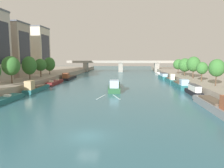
{
  "coord_description": "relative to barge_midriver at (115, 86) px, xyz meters",
  "views": [
    {
      "loc": [
        4.74,
        -23.09,
        9.38
      ],
      "look_at": [
        0.0,
        36.79,
        1.52
      ],
      "focal_mm": 32.74,
      "sensor_mm": 36.0,
      "label": 1
    }
  ],
  "objects": [
    {
      "name": "barge_midriver",
      "position": [
        0.0,
        0.0,
        0.0
      ],
      "size": [
        4.19,
        17.93,
        3.27
      ],
      "color": "#235633",
      "rests_on": "ground"
    },
    {
      "name": "tree_right_distant",
      "position": [
        26.2,
        12.21,
        6.1
      ],
      "size": [
        4.56,
        4.56,
        7.41
      ],
      "color": "brown",
      "rests_on": "quay_right"
    },
    {
      "name": "building_left_corner",
      "position": [
        -39.03,
        31.1,
        11.58
      ],
      "size": [
        11.97,
        11.09,
        20.58
      ],
      "color": "beige",
      "rests_on": "quay_left"
    },
    {
      "name": "moored_boat_left_downstream",
      "position": [
        -21.44,
        -5.69,
        0.0
      ],
      "size": [
        2.74,
        13.41,
        3.42
      ],
      "color": "#23666B",
      "rests_on": "ground"
    },
    {
      "name": "moored_boat_right_gap_after",
      "position": [
        20.07,
        19.25,
        0.0
      ],
      "size": [
        2.32,
        10.29,
        3.36
      ],
      "color": "#23666B",
      "rests_on": "ground"
    },
    {
      "name": "tree_right_nearest",
      "position": [
        25.64,
        30.95,
        5.38
      ],
      "size": [
        4.37,
        4.37,
        6.34
      ],
      "color": "brown",
      "rests_on": "quay_right"
    },
    {
      "name": "ground_plane",
      "position": [
        -0.77,
        -36.51,
        -0.98
      ],
      "size": [
        400.0,
        400.0,
        0.0
      ],
      "primitive_type": "plane",
      "color": "#336675"
    },
    {
      "name": "tree_right_midway",
      "position": [
        25.71,
        2.53,
        5.23
      ],
      "size": [
        3.26,
        3.26,
        5.79
      ],
      "color": "brown",
      "rests_on": "quay_right"
    },
    {
      "name": "tree_left_nearest",
      "position": [
        -27.96,
        -6.09,
        6.12
      ],
      "size": [
        4.77,
        4.77,
        7.48
      ],
      "color": "brown",
      "rests_on": "quay_left"
    },
    {
      "name": "building_left_far_end",
      "position": [
        -39.03,
        13.06,
        11.14
      ],
      "size": [
        11.11,
        9.76,
        19.72
      ],
      "color": "#A89989",
      "rests_on": "quay_left"
    },
    {
      "name": "moored_boat_right_near",
      "position": [
        19.93,
        47.81,
        -0.38
      ],
      "size": [
        2.07,
        11.95,
        2.25
      ],
      "color": "silver",
      "rests_on": "ground"
    },
    {
      "name": "tree_left_far",
      "position": [
        -27.93,
        4.2,
        5.78
      ],
      "size": [
        4.64,
        4.64,
        7.45
      ],
      "color": "brown",
      "rests_on": "quay_left"
    },
    {
      "name": "tree_right_third",
      "position": [
        25.88,
        -7.05,
        5.79
      ],
      "size": [
        3.86,
        3.86,
        6.72
      ],
      "color": "brown",
      "rests_on": "quay_right"
    },
    {
      "name": "moored_boat_right_lone",
      "position": [
        19.59,
        -23.37,
        0.06
      ],
      "size": [
        2.99,
        16.76,
        3.49
      ],
      "color": "gray",
      "rests_on": "ground"
    },
    {
      "name": "wake_behind_barge",
      "position": [
        -0.59,
        -12.07,
        -0.97
      ],
      "size": [
        5.59,
        6.06,
        0.03
      ],
      "color": "#A5D1DB",
      "rests_on": "ground"
    },
    {
      "name": "bridge_far",
      "position": [
        -0.77,
        71.64,
        3.78
      ],
      "size": [
        69.56,
        4.4,
        7.32
      ],
      "color": "gray",
      "rests_on": "ground"
    },
    {
      "name": "moored_boat_left_gap_after",
      "position": [
        -21.56,
        26.17,
        -0.11
      ],
      "size": [
        3.67,
        16.0,
        3.03
      ],
      "color": "black",
      "rests_on": "ground"
    },
    {
      "name": "tree_left_past_mid",
      "position": [
        -28.4,
        22.44,
        5.63
      ],
      "size": [
        4.6,
        4.6,
        7.16
      ],
      "color": "brown",
      "rests_on": "quay_left"
    },
    {
      "name": "tree_right_by_lamp",
      "position": [
        25.77,
        21.18,
        5.46
      ],
      "size": [
        4.79,
        4.79,
        6.79
      ],
      "color": "brown",
      "rests_on": "quay_right"
    },
    {
      "name": "moored_boat_left_second",
      "position": [
        -21.66,
        9.76,
        -0.36
      ],
      "size": [
        2.53,
        12.72,
        2.3
      ],
      "color": "maroon",
      "rests_on": "ground"
    },
    {
      "name": "moored_boat_right_downstream",
      "position": [
        20.38,
        -7.92,
        0.14
      ],
      "size": [
        1.81,
        10.22,
        2.7
      ],
      "color": "black",
      "rests_on": "ground"
    },
    {
      "name": "tree_left_by_lamp",
      "position": [
        -27.82,
        12.43,
        5.66
      ],
      "size": [
        4.28,
        4.28,
        6.6
      ],
      "color": "brown",
      "rests_on": "quay_left"
    },
    {
      "name": "quay_left",
      "position": [
        -41.55,
        18.49,
        0.14
      ],
      "size": [
        36.0,
        170.0,
        2.25
      ],
      "primitive_type": "cube",
      "color": "gray",
      "rests_on": "ground"
    },
    {
      "name": "moored_boat_right_second",
      "position": [
        19.5,
        31.86,
        0.11
      ],
      "size": [
        2.63,
        13.01,
        2.63
      ],
      "color": "#23666B",
      "rests_on": "ground"
    },
    {
      "name": "moored_boat_right_far",
      "position": [
        20.28,
        4.9,
        -0.04
      ],
      "size": [
        2.89,
        13.77,
        3.03
      ],
      "color": "#23666B",
      "rests_on": "ground"
    }
  ]
}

